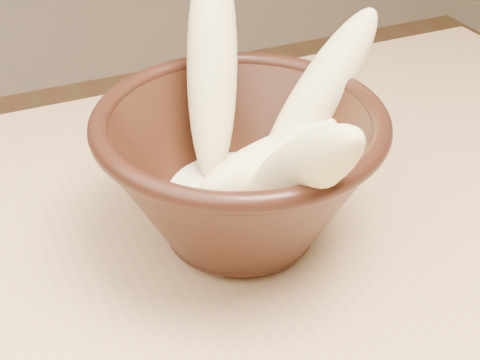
{
  "coord_description": "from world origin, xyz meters",
  "views": [
    {
      "loc": [
        -0.06,
        -0.3,
        1.11
      ],
      "look_at": [
        0.12,
        0.1,
        0.81
      ],
      "focal_mm": 50.0,
      "sensor_mm": 36.0,
      "label": 1
    }
  ],
  "objects": [
    {
      "name": "bowl",
      "position": [
        0.12,
        0.1,
        0.82
      ],
      "size": [
        0.22,
        0.22,
        0.12
      ],
      "rotation": [
        0.0,
        0.0,
        0.28
      ],
      "color": "black",
      "rests_on": "table"
    },
    {
      "name": "milk_puddle",
      "position": [
        0.12,
        0.1,
        0.79
      ],
      "size": [
        0.13,
        0.13,
        0.02
      ],
      "primitive_type": "cylinder",
      "color": "#EFE4C0",
      "rests_on": "bowl"
    },
    {
      "name": "banana_upright",
      "position": [
        0.13,
        0.17,
        0.88
      ],
      "size": [
        0.09,
        0.14,
        0.19
      ],
      "primitive_type": "ellipsoid",
      "rotation": [
        0.55,
        0.0,
        2.71
      ],
      "color": "#F7E592",
      "rests_on": "bowl"
    },
    {
      "name": "banana_right",
      "position": [
        0.2,
        0.12,
        0.85
      ],
      "size": [
        0.16,
        0.09,
        0.15
      ],
      "primitive_type": "ellipsoid",
      "rotation": [
        0.82,
        0.0,
        1.9
      ],
      "color": "#F7E592",
      "rests_on": "bowl"
    },
    {
      "name": "banana_across",
      "position": [
        0.16,
        0.09,
        0.82
      ],
      "size": [
        0.16,
        0.06,
        0.05
      ],
      "primitive_type": "ellipsoid",
      "rotation": [
        1.49,
        0.0,
        1.72
      ],
      "color": "#F7E592",
      "rests_on": "bowl"
    },
    {
      "name": "banana_front",
      "position": [
        0.13,
        0.03,
        0.86
      ],
      "size": [
        0.04,
        0.16,
        0.15
      ],
      "primitive_type": "ellipsoid",
      "rotation": [
        0.79,
        0.0,
        0.0
      ],
      "color": "#F7E592",
      "rests_on": "bowl"
    }
  ]
}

